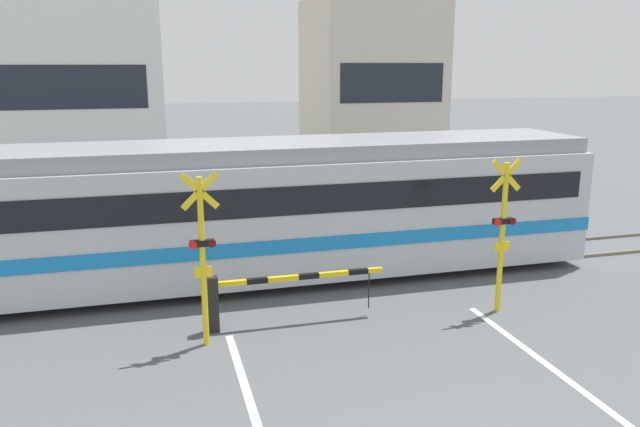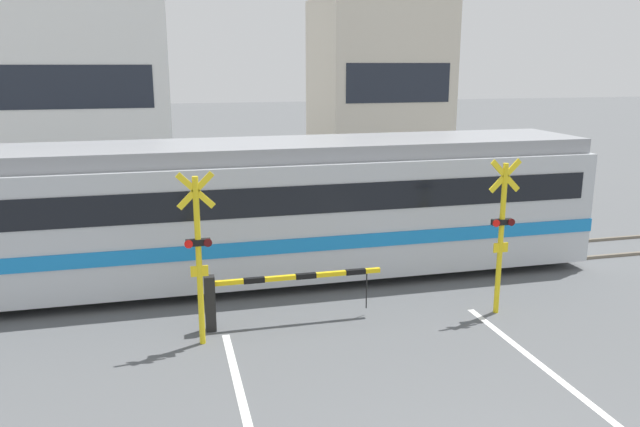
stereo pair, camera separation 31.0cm
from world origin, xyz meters
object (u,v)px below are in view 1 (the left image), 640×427
crossing_signal_left (202,252)px  crossing_signal_right (503,229)px  crossing_barrier_far (353,211)px  commuter_train (220,209)px  crossing_barrier_near (258,291)px  pedestrian (292,182)px

crossing_signal_left → crossing_signal_right: size_ratio=1.00×
crossing_signal_left → crossing_signal_right: bearing=0.0°
crossing_barrier_far → crossing_signal_left: bearing=-127.6°
commuter_train → crossing_signal_right: bearing=-32.4°
crossing_barrier_far → crossing_signal_left: 8.27m
crossing_barrier_near → crossing_barrier_far: bearing=56.6°
crossing_barrier_near → crossing_signal_left: (-1.07, -0.55, 1.04)m
pedestrian → crossing_signal_left: bearing=-111.4°
crossing_barrier_near → crossing_barrier_far: 7.13m
crossing_barrier_far → crossing_signal_left: crossing_signal_left is taller
crossing_signal_left → crossing_barrier_near: bearing=27.1°
crossing_signal_right → pedestrian: size_ratio=1.81×
commuter_train → crossing_signal_right: (5.37, -3.42, 0.03)m
commuter_train → pedestrian: bearing=64.0°
crossing_barrier_far → crossing_signal_right: size_ratio=1.10×
commuter_train → crossing_signal_left: 3.49m
crossing_barrier_near → pedestrian: pedestrian is taller
crossing_signal_left → crossing_signal_right: 6.08m
commuter_train → crossing_signal_left: bearing=-101.7°
crossing_barrier_far → crossing_signal_right: (1.07, -6.50, 1.04)m
crossing_barrier_far → crossing_signal_left: size_ratio=1.10×
crossing_signal_left → pedestrian: bearing=68.6°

